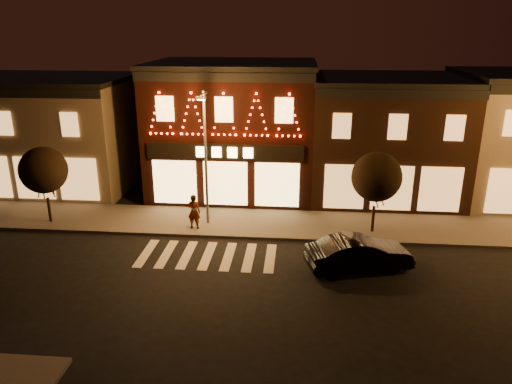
# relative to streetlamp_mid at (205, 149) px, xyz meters

# --- Properties ---
(ground) EXTENTS (120.00, 120.00, 0.00)m
(ground) POSITION_rel_streetlamp_mid_xyz_m (0.65, -7.50, -4.35)
(ground) COLOR black
(ground) RESTS_ON ground
(sidewalk_far) EXTENTS (44.00, 4.00, 0.15)m
(sidewalk_far) POSITION_rel_streetlamp_mid_xyz_m (2.65, 0.50, -4.27)
(sidewalk_far) COLOR #47423D
(sidewalk_far) RESTS_ON ground
(building_left) EXTENTS (12.20, 8.28, 7.30)m
(building_left) POSITION_rel_streetlamp_mid_xyz_m (-12.35, 6.49, -0.69)
(building_left) COLOR #6A5F4B
(building_left) RESTS_ON ground
(building_pulp) EXTENTS (10.20, 8.34, 8.30)m
(building_pulp) POSITION_rel_streetlamp_mid_xyz_m (0.65, 6.48, -0.18)
(building_pulp) COLOR black
(building_pulp) RESTS_ON ground
(building_right_a) EXTENTS (9.20, 8.28, 7.50)m
(building_right_a) POSITION_rel_streetlamp_mid_xyz_m (10.15, 6.49, -0.58)
(building_right_a) COLOR black
(building_right_a) RESTS_ON ground
(streetlamp_mid) EXTENTS (0.47, 1.64, 7.15)m
(streetlamp_mid) POSITION_rel_streetlamp_mid_xyz_m (0.00, 0.00, 0.00)
(streetlamp_mid) COLOR #59595E
(streetlamp_mid) RESTS_ON sidewalk_far
(tree_left) EXTENTS (2.51, 2.51, 4.20)m
(tree_left) POSITION_rel_streetlamp_mid_xyz_m (-8.71, -0.41, -1.26)
(tree_left) COLOR black
(tree_left) RESTS_ON sidewalk_far
(tree_right) EXTENTS (2.55, 2.55, 4.26)m
(tree_right) POSITION_rel_streetlamp_mid_xyz_m (8.81, -0.18, -1.21)
(tree_right) COLOR black
(tree_right) RESTS_ON sidewalk_far
(dark_sedan) EXTENTS (4.96, 2.86, 1.55)m
(dark_sedan) POSITION_rel_streetlamp_mid_xyz_m (7.65, -4.25, -3.58)
(dark_sedan) COLOR black
(dark_sedan) RESTS_ON ground
(pedestrian) EXTENTS (0.75, 0.55, 1.90)m
(pedestrian) POSITION_rel_streetlamp_mid_xyz_m (-0.58, -0.64, -3.25)
(pedestrian) COLOR gray
(pedestrian) RESTS_ON sidewalk_far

